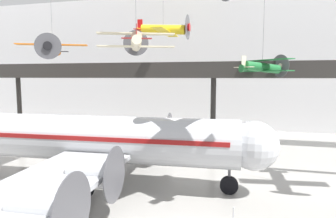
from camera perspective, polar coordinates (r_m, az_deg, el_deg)
name	(u,v)px	position (r m, az deg, el deg)	size (l,w,h in m)	color
hangar_back_wall	(220,62)	(49.84, 9.96, 8.85)	(140.00, 3.00, 21.52)	white
mezzanine_walkway	(213,75)	(38.58, 8.54, 6.35)	(110.00, 3.20, 10.20)	#2D2B28
airliner_silver_main	(96,139)	(23.86, -13.59, -5.61)	(27.55, 31.33, 10.34)	#B7BABF
suspended_plane_yellow_lowwing	(163,30)	(39.43, -0.94, 14.85)	(7.01, 8.60, 4.89)	yellow
suspended_plane_green_biplane	(263,67)	(34.65, 17.57, 7.64)	(6.05, 6.20, 9.42)	#1E6B33
suspended_plane_orange_highwing	(53,49)	(38.18, -21.10, 10.63)	(7.66, 6.75, 7.59)	orange
suspended_plane_cream_biplane	(136,41)	(28.70, -6.08, 12.67)	(7.14, 6.15, 7.33)	beige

